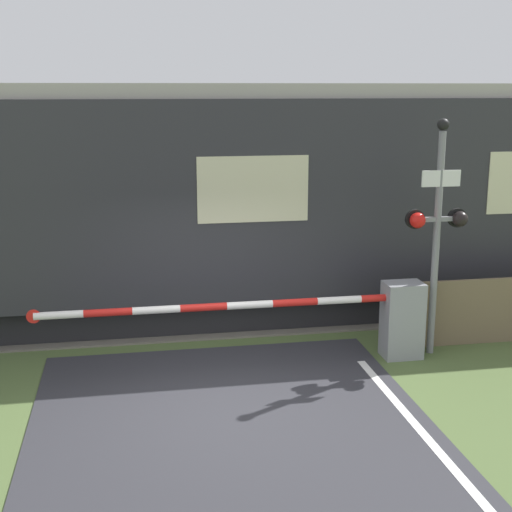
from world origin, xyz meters
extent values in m
plane|color=#4C6033|center=(0.00, 0.00, 0.00)|extent=(80.00, 80.00, 0.00)
cube|color=#666056|center=(0.00, 3.99, 0.01)|extent=(36.00, 3.20, 0.03)
cube|color=#595451|center=(0.00, 3.27, 0.08)|extent=(36.00, 0.08, 0.10)
cube|color=#595451|center=(0.00, 4.71, 0.08)|extent=(36.00, 0.08, 0.10)
cube|color=black|center=(0.83, 3.99, 0.30)|extent=(16.76, 2.68, 0.60)
cube|color=#2D2D33|center=(0.83, 3.99, 2.28)|extent=(18.21, 3.16, 3.36)
cube|color=#ADA89E|center=(0.83, 3.99, 4.08)|extent=(17.85, 2.90, 0.24)
cube|color=beige|center=(0.83, 2.41, 2.53)|extent=(1.82, 0.02, 1.08)
cube|color=gray|center=(2.97, 1.14, 0.60)|extent=(0.60, 0.44, 1.21)
cylinder|color=gray|center=(2.97, 1.14, 0.98)|extent=(0.16, 0.16, 0.18)
cylinder|color=red|center=(2.62, 1.14, 0.98)|extent=(0.69, 0.11, 0.11)
cylinder|color=white|center=(1.93, 1.14, 0.98)|extent=(0.69, 0.11, 0.11)
cylinder|color=red|center=(1.24, 1.14, 0.98)|extent=(0.69, 0.11, 0.11)
cylinder|color=white|center=(0.55, 1.14, 0.98)|extent=(0.69, 0.11, 0.11)
cylinder|color=red|center=(-0.14, 1.14, 0.98)|extent=(0.69, 0.11, 0.11)
cylinder|color=white|center=(-0.83, 1.14, 0.98)|extent=(0.69, 0.11, 0.11)
cylinder|color=red|center=(-1.52, 1.14, 0.98)|extent=(0.69, 0.11, 0.11)
cylinder|color=white|center=(-2.21, 1.14, 0.98)|extent=(0.69, 0.11, 0.11)
cylinder|color=red|center=(-2.55, 1.14, 0.98)|extent=(0.20, 0.02, 0.20)
cylinder|color=gray|center=(3.49, 1.23, 1.75)|extent=(0.11, 0.11, 3.50)
cube|color=gray|center=(3.49, 1.23, 2.17)|extent=(0.81, 0.07, 0.07)
sphere|color=red|center=(3.15, 1.18, 2.17)|extent=(0.24, 0.24, 0.24)
sphere|color=black|center=(3.84, 1.18, 2.17)|extent=(0.24, 0.24, 0.24)
cylinder|color=black|center=(3.15, 1.29, 2.17)|extent=(0.30, 0.06, 0.30)
cylinder|color=black|center=(3.84, 1.29, 2.17)|extent=(0.30, 0.06, 0.30)
cube|color=white|center=(3.49, 1.19, 2.80)|extent=(0.62, 0.02, 0.25)
sphere|color=black|center=(3.49, 1.23, 3.60)|extent=(0.18, 0.18, 0.18)
camera|label=1|loc=(-1.15, -8.86, 4.14)|focal=50.00mm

